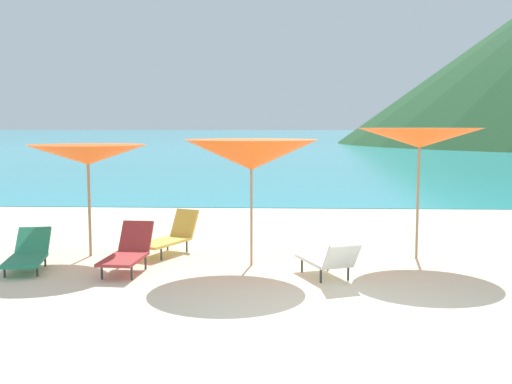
{
  "coord_description": "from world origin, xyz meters",
  "views": [
    {
      "loc": [
        -0.8,
        -7.09,
        2.4
      ],
      "look_at": [
        -1.31,
        4.19,
        1.2
      ],
      "focal_mm": 43.02,
      "sensor_mm": 36.0,
      "label": 1
    }
  ],
  "objects_px": {
    "umbrella_3": "(88,155)",
    "umbrella_5": "(420,138)",
    "lounge_chair_3": "(328,260)",
    "umbrella_4": "(251,155)",
    "lounge_chair_4": "(170,236)",
    "lounge_chair_1": "(128,251)",
    "lounge_chair_2": "(28,254)"
  },
  "relations": [
    {
      "from": "umbrella_4",
      "to": "lounge_chair_4",
      "type": "xyz_separation_m",
      "value": [
        -1.6,
        0.95,
        -1.6
      ]
    },
    {
      "from": "umbrella_3",
      "to": "umbrella_5",
      "type": "xyz_separation_m",
      "value": [
        6.05,
        0.1,
        0.31
      ]
    },
    {
      "from": "umbrella_3",
      "to": "lounge_chair_2",
      "type": "height_order",
      "value": "umbrella_3"
    },
    {
      "from": "umbrella_3",
      "to": "umbrella_5",
      "type": "distance_m",
      "value": 6.06
    },
    {
      "from": "umbrella_3",
      "to": "umbrella_5",
      "type": "relative_size",
      "value": 0.93
    },
    {
      "from": "umbrella_3",
      "to": "lounge_chair_4",
      "type": "xyz_separation_m",
      "value": [
        1.44,
        0.33,
        -1.57
      ]
    },
    {
      "from": "umbrella_3",
      "to": "lounge_chair_1",
      "type": "relative_size",
      "value": 1.52
    },
    {
      "from": "lounge_chair_1",
      "to": "lounge_chair_3",
      "type": "xyz_separation_m",
      "value": [
        3.3,
        -0.32,
        -0.03
      ]
    },
    {
      "from": "lounge_chair_2",
      "to": "umbrella_3",
      "type": "bearing_deg",
      "value": 44.91
    },
    {
      "from": "umbrella_3",
      "to": "lounge_chair_3",
      "type": "xyz_separation_m",
      "value": [
        4.32,
        -1.51,
        -1.58
      ]
    },
    {
      "from": "lounge_chair_1",
      "to": "lounge_chair_4",
      "type": "bearing_deg",
      "value": 78.31
    },
    {
      "from": "umbrella_4",
      "to": "lounge_chair_4",
      "type": "relative_size",
      "value": 1.51
    },
    {
      "from": "umbrella_4",
      "to": "lounge_chair_4",
      "type": "height_order",
      "value": "umbrella_4"
    },
    {
      "from": "umbrella_5",
      "to": "lounge_chair_1",
      "type": "distance_m",
      "value": 5.52
    },
    {
      "from": "lounge_chair_4",
      "to": "lounge_chair_2",
      "type": "bearing_deg",
      "value": -121.77
    },
    {
      "from": "umbrella_5",
      "to": "umbrella_4",
      "type": "bearing_deg",
      "value": -166.42
    },
    {
      "from": "umbrella_4",
      "to": "umbrella_5",
      "type": "xyz_separation_m",
      "value": [
        3.0,
        0.73,
        0.28
      ]
    },
    {
      "from": "umbrella_4",
      "to": "lounge_chair_3",
      "type": "distance_m",
      "value": 2.24
    },
    {
      "from": "lounge_chair_3",
      "to": "umbrella_4",
      "type": "bearing_deg",
      "value": -56.8
    },
    {
      "from": "lounge_chair_3",
      "to": "lounge_chair_4",
      "type": "bearing_deg",
      "value": -54.54
    },
    {
      "from": "umbrella_5",
      "to": "lounge_chair_3",
      "type": "bearing_deg",
      "value": -137.06
    },
    {
      "from": "lounge_chair_3",
      "to": "lounge_chair_4",
      "type": "xyz_separation_m",
      "value": [
        -2.88,
        1.84,
        0.02
      ]
    },
    {
      "from": "umbrella_4",
      "to": "lounge_chair_1",
      "type": "distance_m",
      "value": 2.64
    },
    {
      "from": "umbrella_3",
      "to": "umbrella_5",
      "type": "height_order",
      "value": "umbrella_5"
    },
    {
      "from": "umbrella_5",
      "to": "lounge_chair_3",
      "type": "distance_m",
      "value": 3.03
    },
    {
      "from": "umbrella_3",
      "to": "lounge_chair_3",
      "type": "bearing_deg",
      "value": -19.25
    },
    {
      "from": "lounge_chair_1",
      "to": "lounge_chair_2",
      "type": "distance_m",
      "value": 1.74
    },
    {
      "from": "umbrella_4",
      "to": "umbrella_5",
      "type": "distance_m",
      "value": 3.1
    },
    {
      "from": "lounge_chair_1",
      "to": "lounge_chair_2",
      "type": "relative_size",
      "value": 0.93
    },
    {
      "from": "umbrella_4",
      "to": "lounge_chair_2",
      "type": "xyz_separation_m",
      "value": [
        -3.77,
        -0.47,
        -1.66
      ]
    },
    {
      "from": "lounge_chair_3",
      "to": "lounge_chair_4",
      "type": "height_order",
      "value": "lounge_chair_4"
    },
    {
      "from": "umbrella_4",
      "to": "umbrella_3",
      "type": "bearing_deg",
      "value": 168.45
    }
  ]
}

